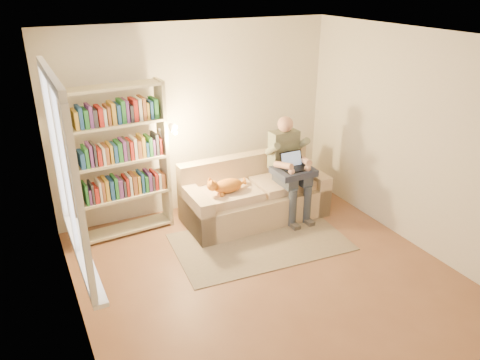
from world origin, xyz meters
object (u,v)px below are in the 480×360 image
person (288,162)px  sofa (254,197)px  cat (226,185)px  bookshelf (121,155)px  laptop (292,164)px

person → sofa: bearing=161.6°
sofa → person: person is taller
cat → person: bearing=-1.6°
cat → bookshelf: size_ratio=0.31×
laptop → bookshelf: 2.23m
sofa → cat: size_ratio=3.17×
bookshelf → cat: bearing=-25.7°
sofa → laptop: size_ratio=5.94×
laptop → bookshelf: bearing=163.2°
laptop → bookshelf: bookshelf is taller
cat → sofa: bearing=14.8°
sofa → bookshelf: bearing=167.7°
sofa → bookshelf: size_ratio=0.99×
person → laptop: size_ratio=4.28×
cat → laptop: (0.90, -0.15, 0.18)m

